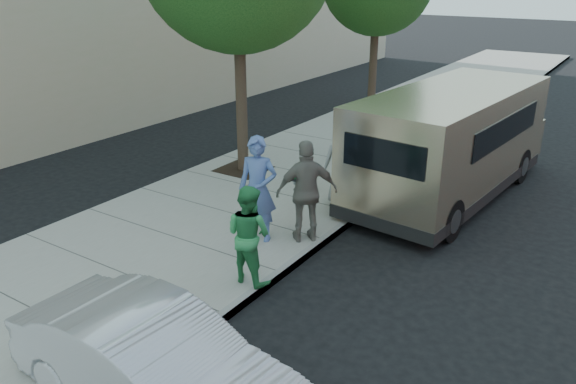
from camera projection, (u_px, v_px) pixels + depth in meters
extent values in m
plane|color=black|center=(261.00, 228.00, 11.55)|extent=(120.00, 120.00, 0.00)
cube|color=gray|center=(224.00, 214.00, 12.03)|extent=(5.00, 60.00, 0.15)
cube|color=gray|center=(322.00, 242.00, 10.79)|extent=(0.12, 60.00, 0.16)
cube|color=black|center=(243.00, 169.00, 14.53)|extent=(1.20, 1.20, 0.01)
cylinder|color=#38281E|center=(241.00, 93.00, 13.81)|extent=(0.28, 0.28, 3.96)
cube|color=black|center=(371.00, 112.00, 20.44)|extent=(1.20, 1.20, 0.01)
cylinder|color=#38281E|center=(373.00, 63.00, 19.80)|extent=(0.28, 0.28, 3.52)
cylinder|color=gray|center=(299.00, 210.00, 10.73)|extent=(0.05, 0.05, 1.04)
cube|color=gray|center=(299.00, 183.00, 10.53)|extent=(0.21, 0.12, 0.07)
cube|color=#2D2D30|center=(295.00, 176.00, 10.50)|extent=(0.14, 0.12, 0.20)
cube|color=#2D2D30|center=(303.00, 177.00, 10.46)|extent=(0.14, 0.12, 0.20)
cube|color=beige|center=(451.00, 140.00, 12.69)|extent=(2.86, 6.34, 2.27)
cube|color=beige|center=(499.00, 133.00, 15.33)|extent=(2.15, 0.82, 0.97)
cube|color=black|center=(383.00, 156.00, 10.31)|extent=(1.70, 0.18, 0.63)
cylinder|color=black|center=(443.00, 150.00, 15.09)|extent=(0.38, 0.89, 0.87)
cylinder|color=black|center=(519.00, 166.00, 13.92)|extent=(0.38, 0.89, 0.87)
cylinder|color=black|center=(360.00, 196.00, 12.06)|extent=(0.38, 0.89, 0.87)
cylinder|color=black|center=(448.00, 220.00, 10.89)|extent=(0.38, 0.89, 0.87)
imported|color=silver|center=(156.00, 367.00, 6.52)|extent=(3.98, 1.48, 1.30)
imported|color=#506BAA|center=(258.00, 189.00, 10.40)|extent=(0.85, 0.70, 2.02)
imported|color=#30934F|center=(249.00, 234.00, 9.03)|extent=(0.85, 0.68, 1.67)
imported|color=gray|center=(344.00, 162.00, 12.09)|extent=(1.08, 1.08, 1.89)
imported|color=slate|center=(307.00, 192.00, 10.37)|extent=(1.17, 1.14, 1.96)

